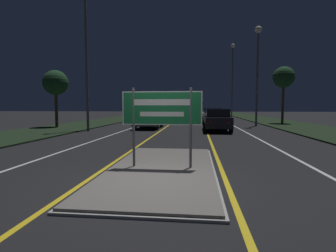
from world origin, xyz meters
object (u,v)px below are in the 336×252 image
(car_receding_1, at_px, (212,115))
(car_receding_2, at_px, (211,114))
(streetlight_right_far, at_px, (232,67))
(car_receding_0, at_px, (217,120))
(highway_sign, at_px, (162,111))
(streetlight_right_near, at_px, (258,57))
(streetlight_left_near, at_px, (86,45))
(car_approaching_0, at_px, (149,119))
(car_approaching_1, at_px, (165,115))

(car_receding_1, height_order, car_receding_2, car_receding_1)
(streetlight_right_far, bearing_deg, car_receding_0, -99.77)
(highway_sign, height_order, streetlight_right_near, streetlight_right_near)
(car_receding_0, xyz_separation_m, car_receding_1, (0.16, 8.20, 0.01))
(car_receding_1, xyz_separation_m, car_receding_2, (0.34, 9.73, -0.10))
(streetlight_right_near, distance_m, car_receding_2, 14.25)
(streetlight_left_near, distance_m, car_receding_2, 21.84)
(car_receding_0, height_order, car_receding_1, car_receding_1)
(car_receding_2, xyz_separation_m, car_approaching_0, (-5.62, -16.29, 0.01))
(car_receding_0, xyz_separation_m, car_receding_2, (0.50, 17.93, -0.10))
(highway_sign, xyz_separation_m, car_receding_0, (2.33, 11.61, -0.79))
(streetlight_right_far, relative_size, car_receding_1, 2.50)
(car_receding_0, bearing_deg, streetlight_right_near, 53.36)
(streetlight_right_near, height_order, car_approaching_0, streetlight_right_near)
(car_approaching_0, bearing_deg, highway_sign, -78.09)
(streetlight_left_near, xyz_separation_m, streetlight_right_far, (13.01, 24.82, 1.91))
(streetlight_right_far, bearing_deg, car_receding_2, -121.71)
(streetlight_right_far, distance_m, car_receding_0, 25.09)
(streetlight_right_near, bearing_deg, streetlight_left_near, -154.10)
(car_approaching_1, bearing_deg, car_receding_2, 50.74)
(streetlight_left_near, relative_size, car_receding_0, 2.17)
(streetlight_left_near, height_order, car_approaching_0, streetlight_left_near)
(streetlight_right_near, height_order, car_receding_1, streetlight_right_near)
(streetlight_right_near, relative_size, car_receding_0, 1.87)
(car_receding_2, height_order, car_approaching_0, car_approaching_0)
(streetlight_left_near, distance_m, car_approaching_0, 6.98)
(streetlight_right_near, bearing_deg, highway_sign, -110.10)
(highway_sign, distance_m, car_approaching_0, 13.57)
(car_approaching_0, bearing_deg, car_receding_2, 70.97)
(car_receding_0, bearing_deg, car_receding_1, 88.89)
(streetlight_right_far, height_order, car_receding_0, streetlight_right_far)
(streetlight_left_near, distance_m, car_receding_0, 10.34)
(car_receding_1, relative_size, car_approaching_1, 0.97)
(car_receding_0, distance_m, car_receding_1, 8.20)
(highway_sign, height_order, car_receding_1, highway_sign)
(streetlight_left_near, bearing_deg, car_receding_0, 6.91)
(car_approaching_1, bearing_deg, car_approaching_0, -90.78)
(highway_sign, relative_size, car_approaching_0, 0.52)
(car_receding_1, bearing_deg, streetlight_right_far, 75.81)
(streetlight_right_far, distance_m, car_approaching_1, 17.00)
(car_receding_2, bearing_deg, streetlight_right_far, 58.29)
(car_receding_0, xyz_separation_m, car_approaching_0, (-5.12, 1.64, -0.08))
(car_receding_0, bearing_deg, car_approaching_0, 162.27)
(streetlight_right_far, bearing_deg, car_approaching_1, -125.93)
(streetlight_left_near, bearing_deg, car_approaching_1, 72.26)
(car_receding_2, relative_size, car_approaching_0, 1.05)
(highway_sign, bearing_deg, car_approaching_1, 96.66)
(streetlight_right_near, relative_size, car_approaching_0, 2.06)
(car_receding_1, distance_m, car_approaching_0, 8.42)
(streetlight_left_near, height_order, car_receding_1, streetlight_left_near)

